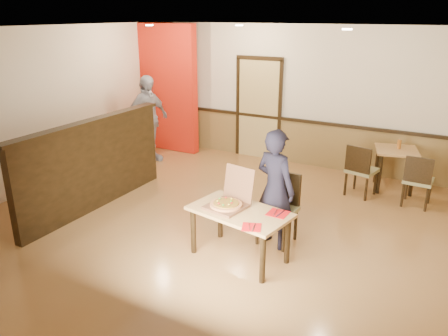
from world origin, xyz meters
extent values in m
plane|color=#A3733F|center=(0.00, 0.00, 0.00)|extent=(7.00, 7.00, 0.00)
plane|color=black|center=(0.00, 0.00, 2.80)|extent=(7.00, 7.00, 0.00)
plane|color=beige|center=(0.00, 3.50, 1.40)|extent=(7.00, 0.00, 7.00)
plane|color=beige|center=(-3.50, 0.00, 1.40)|extent=(0.00, 7.00, 7.00)
cube|color=olive|center=(0.00, 3.47, 0.45)|extent=(7.00, 0.04, 0.90)
cube|color=black|center=(0.00, 3.45, 0.92)|extent=(7.00, 0.06, 0.06)
cube|color=tan|center=(-0.80, 3.46, 1.05)|extent=(0.90, 0.06, 2.10)
cube|color=black|center=(-2.00, -0.20, 0.70)|extent=(0.14, 3.00, 1.40)
cube|color=black|center=(-2.00, -0.20, 1.42)|extent=(0.20, 3.10, 0.05)
cube|color=red|center=(-2.90, 3.00, 1.40)|extent=(1.60, 0.20, 2.78)
cylinder|color=#FFE0B2|center=(-2.30, 1.80, 2.78)|extent=(0.14, 0.14, 0.02)
cylinder|color=#FFE0B2|center=(-0.80, 2.50, 2.78)|extent=(0.14, 0.14, 0.02)
cylinder|color=#FFE0B2|center=(1.40, 1.50, 2.78)|extent=(0.14, 0.14, 0.02)
cube|color=#B5884C|center=(0.76, -0.50, 0.65)|extent=(1.36, 0.92, 0.04)
cylinder|color=black|center=(0.17, -0.67, 0.31)|extent=(0.07, 0.07, 0.63)
cylinder|color=black|center=(0.27, -0.13, 0.31)|extent=(0.07, 0.07, 0.63)
cylinder|color=black|center=(1.24, -0.86, 0.31)|extent=(0.07, 0.07, 0.63)
cylinder|color=black|center=(1.34, -0.32, 0.31)|extent=(0.07, 0.07, 0.63)
cube|color=olive|center=(1.02, 0.12, 0.48)|extent=(0.50, 0.50, 0.06)
cube|color=black|center=(1.03, 0.34, 0.73)|extent=(0.46, 0.07, 0.45)
cylinder|color=black|center=(0.81, -0.06, 0.21)|extent=(0.05, 0.05, 0.41)
cylinder|color=black|center=(0.83, 0.33, 0.21)|extent=(0.05, 0.05, 0.41)
cylinder|color=black|center=(1.20, -0.09, 0.21)|extent=(0.05, 0.05, 0.41)
cylinder|color=black|center=(1.22, 0.31, 0.21)|extent=(0.05, 0.05, 0.41)
cube|color=olive|center=(1.66, 2.36, 0.45)|extent=(0.54, 0.54, 0.06)
cube|color=black|center=(1.61, 2.16, 0.70)|extent=(0.43, 0.13, 0.43)
cylinder|color=black|center=(1.88, 2.51, 0.20)|extent=(0.04, 0.04, 0.39)
cylinder|color=black|center=(1.80, 2.14, 0.20)|extent=(0.04, 0.04, 0.39)
cylinder|color=black|center=(1.52, 2.58, 0.20)|extent=(0.04, 0.04, 0.39)
cylinder|color=black|center=(1.44, 2.22, 0.20)|extent=(0.04, 0.04, 0.39)
cube|color=olive|center=(2.56, 2.36, 0.43)|extent=(0.45, 0.45, 0.06)
cube|color=black|center=(2.55, 2.16, 0.67)|extent=(0.42, 0.06, 0.42)
cylinder|color=black|center=(2.75, 2.53, 0.19)|extent=(0.04, 0.04, 0.38)
cylinder|color=black|center=(2.73, 2.18, 0.19)|extent=(0.04, 0.04, 0.38)
cylinder|color=black|center=(2.39, 2.55, 0.19)|extent=(0.04, 0.04, 0.38)
cylinder|color=black|center=(2.37, 2.19, 0.19)|extent=(0.04, 0.04, 0.38)
cube|color=#B5884C|center=(2.11, 2.91, 0.73)|extent=(0.85, 0.85, 0.04)
cylinder|color=black|center=(1.92, 2.58, 0.35)|extent=(0.07, 0.07, 0.71)
cylinder|color=black|center=(1.78, 3.10, 0.35)|extent=(0.07, 0.07, 0.71)
cylinder|color=black|center=(2.44, 2.72, 0.35)|extent=(0.07, 0.07, 0.71)
cylinder|color=black|center=(2.30, 3.24, 0.35)|extent=(0.07, 0.07, 0.71)
imported|color=black|center=(1.00, 0.04, 0.81)|extent=(0.68, 0.55, 1.63)
imported|color=#95949C|center=(-2.68, 2.06, 0.91)|extent=(0.62, 1.13, 1.82)
cube|color=brown|center=(0.57, -0.51, 0.69)|extent=(0.52, 0.52, 0.03)
cube|color=brown|center=(0.62, -0.25, 0.92)|extent=(0.46, 0.16, 0.44)
cylinder|color=#CF884B|center=(0.57, -0.51, 0.72)|extent=(0.46, 0.46, 0.03)
cube|color=red|center=(1.08, -0.84, 0.67)|extent=(0.28, 0.28, 0.00)
cylinder|color=silver|center=(1.05, -0.84, 0.68)|extent=(0.07, 0.18, 0.01)
cube|color=silver|center=(1.11, -0.84, 0.68)|extent=(0.09, 0.19, 0.00)
cube|color=red|center=(1.21, -0.35, 0.67)|extent=(0.24, 0.24, 0.01)
cylinder|color=silver|center=(1.18, -0.35, 0.68)|extent=(0.01, 0.21, 0.01)
cube|color=silver|center=(1.24, -0.35, 0.68)|extent=(0.02, 0.22, 0.00)
cylinder|color=#98551B|center=(2.13, 2.97, 0.83)|extent=(0.06, 0.06, 0.16)
camera|label=1|loc=(2.97, -4.93, 3.00)|focal=35.00mm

